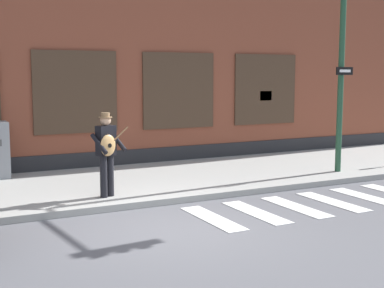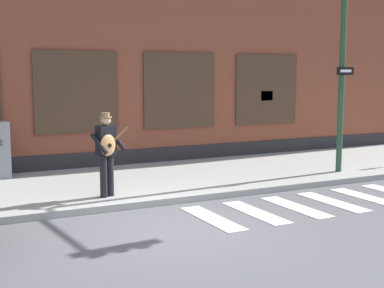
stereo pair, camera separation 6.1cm
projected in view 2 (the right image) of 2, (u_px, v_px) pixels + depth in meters
name	position (u px, v px, depth m)	size (l,w,h in m)	color
ground_plane	(168.00, 229.00, 9.21)	(160.00, 160.00, 0.00)	#56565B
sidewalk	(103.00, 185.00, 12.51)	(28.00, 4.40, 0.14)	#9E9E99
building_backdrop	(57.00, 16.00, 15.68)	(28.00, 4.06, 8.75)	brown
crosswalk	(314.00, 204.00, 10.93)	(5.20, 1.90, 0.01)	silver
busker	(107.00, 149.00, 10.90)	(0.78, 0.66, 1.74)	black
traffic_light	(376.00, 15.00, 12.62)	(0.72, 2.80, 5.75)	#234C33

